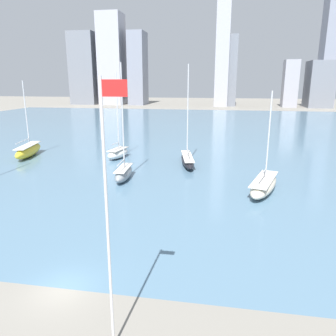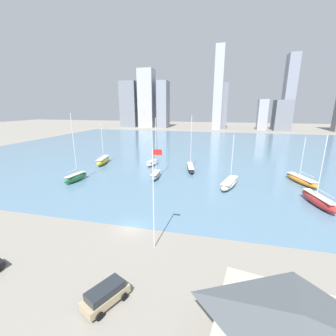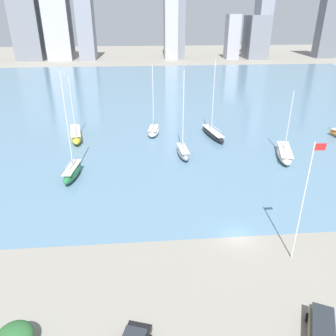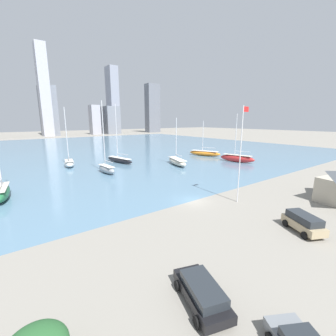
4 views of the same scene
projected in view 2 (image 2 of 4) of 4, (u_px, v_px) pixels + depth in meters
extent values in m
plane|color=gray|center=(132.00, 227.00, 35.29)|extent=(500.00, 500.00, 0.00)
cube|color=slate|center=(192.00, 149.00, 100.89)|extent=(180.00, 140.00, 0.00)
pyramid|color=#4C5156|center=(303.00, 322.00, 15.29)|extent=(12.66, 10.42, 1.16)
cylinder|color=silver|center=(153.00, 201.00, 28.52)|extent=(0.14, 0.14, 13.59)
cube|color=red|center=(158.00, 152.00, 26.71)|extent=(1.10, 0.03, 0.70)
cube|color=slate|center=(129.00, 104.00, 202.49)|extent=(14.55, 9.78, 39.87)
cube|color=#A8A8B2|center=(147.00, 99.00, 199.22)|extent=(13.17, 13.54, 49.47)
cube|color=gray|center=(163.00, 105.00, 197.28)|extent=(8.69, 13.78, 39.47)
cube|color=#A8A8B2|center=(218.00, 89.00, 179.47)|extent=(7.01, 9.43, 63.98)
cube|color=slate|center=(220.00, 106.00, 186.46)|extent=(11.18, 11.67, 36.49)
cube|color=#9E9EA8|center=(262.00, 115.00, 176.54)|extent=(7.05, 8.76, 23.60)
cube|color=slate|center=(281.00, 115.00, 174.38)|extent=(11.53, 15.83, 23.07)
cube|color=gray|center=(289.00, 93.00, 171.53)|extent=(7.41, 11.81, 55.89)
ellipsoid|color=gray|center=(156.00, 175.00, 58.90)|extent=(2.23, 6.94, 1.71)
cube|color=silver|center=(156.00, 172.00, 58.69)|extent=(1.82, 5.69, 0.10)
cube|color=#2D2D33|center=(156.00, 177.00, 59.03)|extent=(0.24, 1.24, 0.77)
cylinder|color=silver|center=(156.00, 145.00, 57.31)|extent=(0.18, 0.18, 13.99)
cylinder|color=silver|center=(154.00, 170.00, 57.12)|extent=(0.38, 3.69, 0.14)
ellipsoid|color=white|center=(152.00, 163.00, 71.68)|extent=(3.35, 6.37, 1.68)
cube|color=#BCB7AD|center=(152.00, 161.00, 71.47)|extent=(2.74, 5.23, 0.10)
cube|color=#2D2D33|center=(152.00, 164.00, 71.81)|extent=(0.35, 1.10, 0.75)
cylinder|color=silver|center=(152.00, 140.00, 70.12)|extent=(0.18, 0.18, 13.10)
cylinder|color=silver|center=(151.00, 158.00, 70.54)|extent=(0.55, 2.32, 0.14)
ellipsoid|color=beige|center=(229.00, 183.00, 52.82)|extent=(5.38, 10.55, 1.66)
cube|color=silver|center=(230.00, 180.00, 52.61)|extent=(4.41, 8.65, 0.10)
cube|color=#2D2D33|center=(229.00, 185.00, 52.94)|extent=(0.68, 1.81, 0.75)
cylinder|color=silver|center=(232.00, 157.00, 51.83)|extent=(0.18, 0.18, 10.59)
cylinder|color=silver|center=(229.00, 177.00, 51.33)|extent=(1.26, 3.78, 0.14)
ellipsoid|color=#B72828|center=(318.00, 201.00, 42.60)|extent=(4.35, 10.08, 2.04)
cube|color=beige|center=(319.00, 196.00, 42.34)|extent=(3.56, 8.27, 0.10)
cube|color=#2D2D33|center=(318.00, 204.00, 42.75)|extent=(0.60, 1.77, 0.92)
cylinder|color=silver|center=(322.00, 166.00, 41.54)|extent=(0.18, 0.18, 11.32)
cylinder|color=silver|center=(326.00, 193.00, 40.65)|extent=(1.22, 4.25, 0.14)
ellipsoid|color=#236B3D|center=(76.00, 178.00, 56.61)|extent=(2.67, 7.78, 1.90)
cube|color=beige|center=(75.00, 174.00, 56.37)|extent=(2.19, 6.38, 0.10)
cube|color=#2D2D33|center=(76.00, 180.00, 56.75)|extent=(0.33, 1.38, 0.86)
cylinder|color=silver|center=(74.00, 144.00, 54.89)|extent=(0.18, 0.18, 14.93)
cylinder|color=silver|center=(72.00, 171.00, 55.15)|extent=(0.54, 3.17, 0.14)
ellipsoid|color=yellow|center=(103.00, 161.00, 73.92)|extent=(4.17, 10.51, 2.10)
cube|color=silver|center=(103.00, 158.00, 73.66)|extent=(3.42, 8.62, 0.10)
cube|color=#2D2D33|center=(103.00, 162.00, 74.07)|extent=(0.50, 1.84, 0.95)
cylinder|color=silver|center=(102.00, 140.00, 72.88)|extent=(0.18, 0.18, 11.30)
cylinder|color=silver|center=(100.00, 156.00, 71.42)|extent=(1.19, 5.48, 0.14)
ellipsoid|color=orange|center=(301.00, 180.00, 55.23)|extent=(6.19, 10.99, 1.64)
cube|color=silver|center=(302.00, 177.00, 55.03)|extent=(5.08, 9.01, 0.10)
cube|color=#2D2D33|center=(301.00, 182.00, 55.35)|extent=(0.86, 1.88, 0.74)
cylinder|color=silver|center=(303.00, 157.00, 54.51)|extent=(0.18, 0.18, 9.69)
cylinder|color=silver|center=(307.00, 174.00, 53.34)|extent=(1.79, 4.27, 0.14)
ellipsoid|color=black|center=(191.00, 168.00, 66.68)|extent=(3.95, 11.08, 1.41)
cube|color=silver|center=(191.00, 166.00, 66.50)|extent=(3.24, 9.09, 0.10)
cube|color=#2D2D33|center=(191.00, 169.00, 66.78)|extent=(0.54, 1.96, 0.63)
cylinder|color=silver|center=(191.00, 141.00, 65.36)|extent=(0.18, 0.18, 14.49)
cylinder|color=silver|center=(191.00, 163.00, 64.75)|extent=(1.04, 4.59, 0.14)
cube|color=tan|center=(106.00, 297.00, 21.44)|extent=(3.75, 4.89, 0.80)
cube|color=#23282D|center=(105.00, 290.00, 21.24)|extent=(3.14, 3.98, 0.75)
cylinder|color=black|center=(112.00, 286.00, 23.19)|extent=(0.58, 0.80, 0.76)
cylinder|color=black|center=(124.00, 297.00, 21.96)|extent=(0.58, 0.80, 0.76)
cylinder|color=black|center=(87.00, 304.00, 21.14)|extent=(0.58, 0.80, 0.76)
cylinder|color=black|center=(99.00, 316.00, 19.91)|extent=(0.58, 0.80, 0.76)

